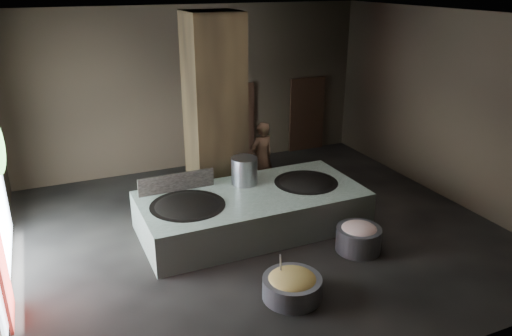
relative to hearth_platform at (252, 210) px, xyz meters
name	(u,v)px	position (x,y,z in m)	size (l,w,h in m)	color
floor	(259,233)	(0.08, -0.22, -0.47)	(10.00, 9.00, 0.10)	black
ceiling	(260,13)	(0.08, -0.22, 4.13)	(10.00, 9.00, 0.10)	black
back_wall	(194,88)	(0.08, 4.33, 1.83)	(10.00, 0.10, 4.50)	black
front_wall	(409,231)	(0.08, -4.77, 1.83)	(10.00, 0.10, 4.50)	black
right_wall	(452,107)	(5.13, -0.22, 1.83)	(0.10, 9.00, 4.50)	black
pillar	(215,112)	(-0.22, 1.68, 1.83)	(1.20, 1.20, 4.50)	black
hearth_platform	(252,210)	(0.00, 0.00, 0.00)	(4.80, 2.30, 0.84)	#ABBCA9
platform_cap	(252,194)	(0.00, 0.00, 0.40)	(4.70, 2.26, 0.03)	black
wok_left	(188,209)	(-1.45, -0.05, 0.33)	(1.51, 1.51, 0.42)	black
wok_left_rim	(188,206)	(-1.45, -0.05, 0.40)	(1.55, 1.55, 0.05)	black
wok_right	(306,186)	(1.35, 0.05, 0.33)	(1.41, 1.41, 0.40)	black
wok_right_rim	(306,183)	(1.35, 0.05, 0.40)	(1.44, 1.44, 0.05)	black
stock_pot	(244,171)	(0.05, 0.55, 0.71)	(0.58, 0.58, 0.63)	gray
splash_guard	(177,183)	(-1.45, 0.75, 0.61)	(1.67, 0.06, 0.42)	black
cook	(262,157)	(1.05, 1.82, 0.49)	(0.66, 0.43, 1.81)	#8A6046
veg_basin	(292,288)	(-0.38, -2.63, -0.23)	(1.03, 1.03, 0.38)	slate
veg_fill	(292,280)	(-0.38, -2.63, -0.07)	(0.84, 0.84, 0.26)	#9CAA52
ladle	(281,267)	(-0.53, -2.48, 0.13)	(0.03, 0.03, 0.81)	gray
meat_basin	(358,239)	(1.58, -1.75, -0.17)	(0.90, 0.90, 0.50)	slate
meat_fill	(359,230)	(1.58, -1.75, 0.03)	(0.75, 0.75, 0.29)	tan
doorway_near	(235,124)	(1.28, 4.23, 0.68)	(1.18, 0.08, 2.38)	black
doorway_near_glow	(225,126)	(1.01, 4.38, 0.63)	(0.78, 0.04, 1.85)	#8C6647
doorway_far	(307,116)	(3.68, 4.23, 0.68)	(1.18, 0.08, 2.38)	black
doorway_far_glow	(297,117)	(3.41, 4.38, 0.63)	(0.82, 0.04, 1.94)	#8C6647
pavilion_sliver	(4,273)	(-4.80, -1.32, 0.43)	(0.05, 0.90, 1.70)	maroon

